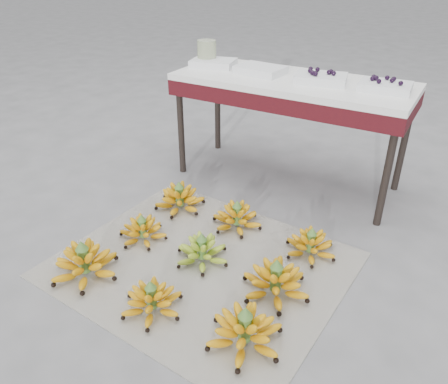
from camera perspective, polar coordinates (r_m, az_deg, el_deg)
The scene contains 17 objects.
ground at distance 2.05m, azimuth -2.92°, elevation -9.68°, with size 60.00×60.00×0.00m, color slate.
newspaper_mat at distance 2.06m, azimuth -2.94°, elevation -9.44°, with size 1.25×1.05×0.01m, color silver.
bunch_front_left at distance 2.05m, azimuth -17.74°, elevation -8.87°, with size 0.38×0.38×0.18m.
bunch_front_center at distance 1.82m, azimuth -9.39°, elevation -13.80°, with size 0.32×0.32×0.15m.
bunch_front_right at distance 1.67m, azimuth 2.74°, elevation -17.71°, with size 0.38×0.38×0.18m.
bunch_mid_left at distance 2.22m, azimuth -10.56°, elevation -5.00°, with size 0.27×0.27×0.15m.
bunch_mid_center at distance 2.04m, azimuth -2.88°, elevation -7.76°, with size 0.26×0.26×0.15m.
bunch_mid_right at distance 1.88m, azimuth 6.76°, elevation -11.56°, with size 0.38×0.38×0.18m.
bunch_back_left at distance 2.45m, azimuth -5.80°, elevation -0.92°, with size 0.35×0.35×0.17m.
bunch_back_center at distance 2.28m, azimuth 1.70°, elevation -3.38°, with size 0.28×0.28×0.16m.
bunch_back_right at distance 2.12m, azimuth 11.24°, elevation -6.82°, with size 0.31×0.31×0.15m.
vendor_table at distance 2.59m, azimuth 8.78°, elevation 12.89°, with size 1.34×0.54×0.65m.
tray_far_left at distance 2.81m, azimuth -1.40°, elevation 16.51°, with size 0.29×0.24×0.04m.
tray_left at distance 2.64m, azimuth 4.79°, elevation 15.62°, with size 0.29×0.22×0.04m.
tray_right at distance 2.51m, azimuth 12.53°, elevation 14.35°, with size 0.31×0.25×0.07m.
tray_far_right at distance 2.45m, azimuth 20.29°, elevation 12.87°, with size 0.27×0.20×0.07m.
glass_jar at distance 2.85m, azimuth -2.27°, elevation 17.75°, with size 0.12×0.12×0.15m, color beige.
Camera 1 is at (0.89, -1.32, 1.29)m, focal length 35.00 mm.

